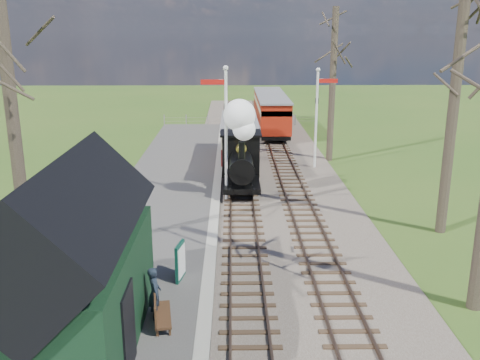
# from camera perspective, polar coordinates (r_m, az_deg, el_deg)

# --- Properties ---
(distant_hills) EXTENTS (114.40, 48.00, 22.02)m
(distant_hills) POSITION_cam_1_polar(r_m,az_deg,el_deg) (75.96, 0.55, -2.62)
(distant_hills) COLOR #385B23
(distant_hills) RESTS_ON ground
(ballast_bed) EXTENTS (8.00, 60.00, 0.10)m
(ballast_bed) POSITION_cam_1_polar(r_m,az_deg,el_deg) (30.72, 2.39, 1.28)
(ballast_bed) COLOR brown
(ballast_bed) RESTS_ON ground
(track_near) EXTENTS (1.60, 60.00, 0.15)m
(track_near) POSITION_cam_1_polar(r_m,az_deg,el_deg) (30.66, -0.04, 1.37)
(track_near) COLOR brown
(track_near) RESTS_ON ground
(track_far) EXTENTS (1.60, 60.00, 0.15)m
(track_far) POSITION_cam_1_polar(r_m,az_deg,el_deg) (30.80, 4.81, 1.38)
(track_far) COLOR brown
(track_far) RESTS_ON ground
(platform) EXTENTS (5.00, 44.00, 0.20)m
(platform) POSITION_cam_1_polar(r_m,az_deg,el_deg) (23.19, -8.43, -3.59)
(platform) COLOR #474442
(platform) RESTS_ON ground
(coping_strip) EXTENTS (0.40, 44.00, 0.21)m
(coping_strip) POSITION_cam_1_polar(r_m,az_deg,el_deg) (23.00, -2.73, -3.58)
(coping_strip) COLOR #B2AD9E
(coping_strip) RESTS_ON ground
(station_shed) EXTENTS (3.25, 6.30, 4.78)m
(station_shed) POSITION_cam_1_polar(r_m,az_deg,el_deg) (13.46, -17.67, -8.89)
(station_shed) COLOR black
(station_shed) RESTS_ON platform
(semaphore_near) EXTENTS (1.22, 0.24, 6.22)m
(semaphore_near) POSITION_cam_1_polar(r_m,az_deg,el_deg) (24.05, -1.67, 5.95)
(semaphore_near) COLOR silver
(semaphore_near) RESTS_ON ground
(semaphore_far) EXTENTS (1.22, 0.24, 5.72)m
(semaphore_far) POSITION_cam_1_polar(r_m,az_deg,el_deg) (30.40, 8.30, 7.33)
(semaphore_far) COLOR silver
(semaphore_far) RESTS_ON ground
(bare_trees) EXTENTS (15.51, 22.39, 12.00)m
(bare_trees) POSITION_cam_1_polar(r_m,az_deg,el_deg) (18.06, 4.80, 7.73)
(bare_trees) COLOR #382D23
(bare_trees) RESTS_ON ground
(fence_line) EXTENTS (12.60, 0.08, 1.00)m
(fence_line) POSITION_cam_1_polar(r_m,az_deg,el_deg) (44.28, 0.08, 6.43)
(fence_line) COLOR slate
(fence_line) RESTS_ON ground
(locomotive) EXTENTS (1.83, 4.28, 4.58)m
(locomotive) POSITION_cam_1_polar(r_m,az_deg,el_deg) (25.57, 0.10, 3.09)
(locomotive) COLOR black
(locomotive) RESTS_ON ground
(coach) EXTENTS (2.14, 7.33, 2.25)m
(coach) POSITION_cam_1_polar(r_m,az_deg,el_deg) (31.62, -0.07, 4.50)
(coach) COLOR black
(coach) RESTS_ON ground
(red_carriage_a) EXTENTS (2.24, 5.55, 2.36)m
(red_carriage_a) POSITION_cam_1_polar(r_m,az_deg,el_deg) (39.12, 3.61, 6.74)
(red_carriage_a) COLOR black
(red_carriage_a) RESTS_ON ground
(red_carriage_b) EXTENTS (2.24, 5.55, 2.36)m
(red_carriage_b) POSITION_cam_1_polar(r_m,az_deg,el_deg) (44.55, 3.06, 7.84)
(red_carriage_b) COLOR black
(red_carriage_b) RESTS_ON ground
(sign_board) EXTENTS (0.25, 0.81, 1.19)m
(sign_board) POSITION_cam_1_polar(r_m,az_deg,el_deg) (16.83, -6.38, -8.62)
(sign_board) COLOR #0D3F30
(sign_board) RESTS_ON platform
(bench) EXTENTS (0.63, 1.49, 0.83)m
(bench) POSITION_cam_1_polar(r_m,az_deg,el_deg) (14.64, -8.66, -13.56)
(bench) COLOR #422917
(bench) RESTS_ON platform
(person) EXTENTS (0.46, 0.59, 1.46)m
(person) POSITION_cam_1_polar(r_m,az_deg,el_deg) (14.76, -9.10, -11.81)
(person) COLOR #19222E
(person) RESTS_ON platform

